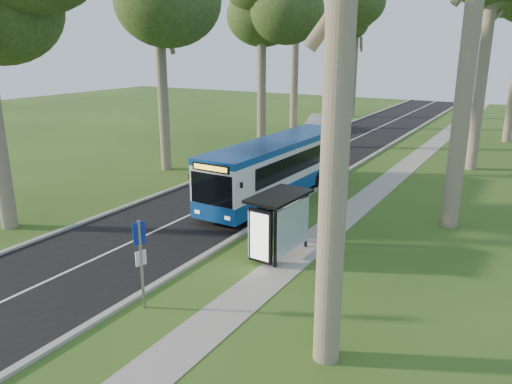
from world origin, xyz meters
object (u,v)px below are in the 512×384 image
bus_shelter (277,216)px  bus_stop_sign (141,255)px  bus (277,168)px  litter_bin (285,226)px  car_white (318,121)px  car_silver (318,123)px

bus_shelter → bus_stop_sign: bearing=-105.0°
bus → litter_bin: 5.88m
car_white → car_silver: bearing=-68.9°
bus → bus_shelter: bus is taller
litter_bin → car_silver: 27.65m
bus_shelter → car_silver: bearing=113.8°
bus_stop_sign → car_white: 35.83m
bus → car_white: size_ratio=2.68×
bus_shelter → litter_bin: bearing=113.2°
bus_shelter → litter_bin: size_ratio=3.12×
bus → litter_bin: bearing=-57.3°
car_white → litter_bin: bearing=-73.4°
litter_bin → car_silver: car_silver is taller
litter_bin → car_silver: (-9.60, 25.93, 0.30)m
bus → bus_shelter: 8.01m
bus → car_silver: 22.02m
car_silver → bus_shelter: bearing=-77.0°
car_white → car_silver: size_ratio=0.94×
litter_bin → car_white: bearing=110.5°
bus_shelter → bus: bearing=121.4°
bus_shelter → car_silver: 29.94m
car_silver → car_white: bearing=107.8°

